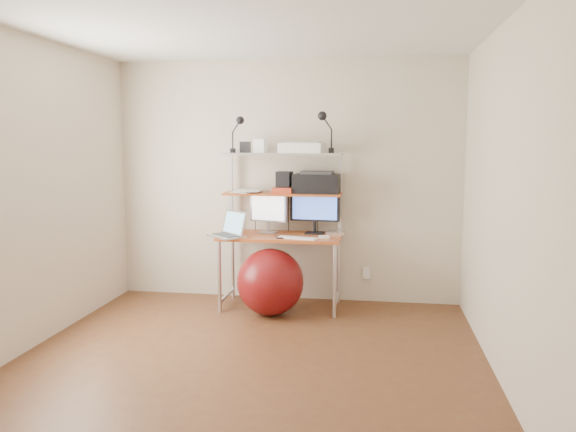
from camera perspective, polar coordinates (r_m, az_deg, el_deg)
name	(u,v)px	position (r m, az deg, el deg)	size (l,w,h in m)	color
room	(248,198)	(4.11, -4.13, 1.83)	(3.60, 3.60, 3.60)	brown
computer_desk	(282,213)	(5.61, -0.65, 0.34)	(1.20, 0.60, 1.57)	#BC5624
wall_outlet	(367,273)	(5.93, 7.98, -5.78)	(0.08, 0.01, 0.12)	white
monitor_silver	(268,210)	(5.68, -2.03, 0.60)	(0.39, 0.17, 0.44)	#A9AAAE
monitor_black	(315,209)	(5.64, 2.74, 0.74)	(0.50, 0.15, 0.50)	black
laptop	(230,231)	(5.52, -5.91, -1.53)	(0.46, 0.45, 0.31)	silver
keyboard	(297,238)	(5.37, 0.94, -2.24)	(0.39, 0.11, 0.01)	white
mouse	(324,237)	(5.38, 3.69, -2.15)	(0.10, 0.06, 0.03)	white
mac_mini	(336,233)	(5.63, 4.87, -1.70)	(0.18, 0.18, 0.03)	silver
phone	(279,237)	(5.42, -0.88, -2.16)	(0.07, 0.12, 0.01)	black
printer	(317,183)	(5.63, 2.97, 3.40)	(0.47, 0.33, 0.22)	black
nas_cube	(284,182)	(5.67, -0.37, 3.48)	(0.14, 0.14, 0.21)	black
red_box	(283,190)	(5.59, -0.56, 2.61)	(0.20, 0.13, 0.05)	#BB371D
scanner	(302,147)	(5.58, 1.40, 6.98)	(0.45, 0.31, 0.11)	white
box_white	(260,146)	(5.65, -2.84, 7.12)	(0.11, 0.10, 0.13)	white
box_grey	(245,147)	(5.74, -4.37, 7.00)	(0.11, 0.11, 0.11)	#323235
clip_lamp_left	(239,126)	(5.61, -5.04, 9.07)	(0.14, 0.08, 0.36)	black
clip_lamp_right	(324,123)	(5.53, 3.70, 9.44)	(0.16, 0.09, 0.40)	black
exercise_ball	(270,282)	(5.43, -1.81, -6.71)	(0.64, 0.64, 0.64)	maroon
paper_stack	(246,191)	(5.73, -4.24, 2.55)	(0.34, 0.42, 0.02)	white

